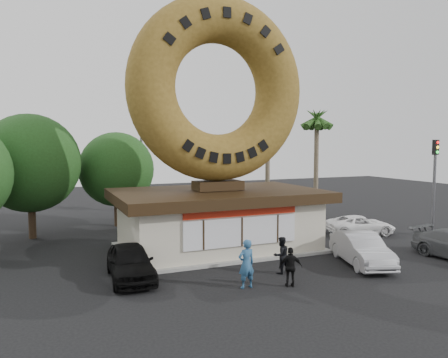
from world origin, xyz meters
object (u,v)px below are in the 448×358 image
person_center (281,255)px  car_black (130,262)px  car_silver (361,249)px  car_white (360,225)px  street_lamp (143,162)px  person_left (246,264)px  person_right (291,267)px  giant_donut (218,89)px  traffic_signal (435,175)px  donut_shop (218,217)px

person_center → car_black: (-6.42, 1.80, -0.07)m
car_silver → car_white: 7.31m
street_lamp → person_left: street_lamp is taller
person_right → giant_donut: bearing=-66.3°
street_lamp → traffic_signal: street_lamp is taller
traffic_signal → person_center: bearing=-165.8°
person_left → car_white: size_ratio=0.46×
traffic_signal → person_right: (-13.68, -5.07, -3.05)m
traffic_signal → car_silver: bearing=-157.8°
person_right → donut_shop: bearing=-66.3°
giant_donut → car_black: size_ratio=2.22×
car_black → car_silver: 10.93m
person_left → car_white: 13.07m
person_center → car_silver: (4.31, -0.27, -0.08)m
street_lamp → traffic_signal: size_ratio=1.32×
person_right → person_center: bearing=-87.3°
person_center → car_black: 6.67m
donut_shop → person_right: 7.13m
traffic_signal → person_right: size_ratio=3.71×
person_right → car_silver: (4.89, 1.47, -0.06)m
person_left → car_black: size_ratio=0.45×
giant_donut → car_silver: (5.21, -5.60, -8.01)m
giant_donut → traffic_signal: 14.97m
person_left → car_black: 5.07m
giant_donut → car_silver: bearing=-47.1°
donut_shop → car_black: bearing=-147.5°
giant_donut → street_lamp: size_ratio=1.24×
car_silver → car_white: size_ratio=1.06×
traffic_signal → person_center: traffic_signal is taller
car_black → car_white: bearing=16.3°
person_center → donut_shop: bearing=-87.6°
donut_shop → car_white: (9.91, 0.00, -1.16)m
giant_donut → car_white: (9.91, -0.02, -8.16)m
traffic_signal → car_silver: traffic_signal is taller
traffic_signal → person_left: bearing=-163.7°
donut_shop → giant_donut: 7.00m
car_black → car_silver: bearing=-7.5°
donut_shop → person_left: (-1.42, -6.49, -0.76)m
donut_shop → street_lamp: street_lamp is taller
street_lamp → person_center: size_ratio=4.80×
person_right → person_left: bearing=3.1°
street_lamp → car_white: size_ratio=1.85×
street_lamp → person_right: 17.60m
person_center → car_white: 10.47m
person_left → car_black: bearing=-41.1°
car_black → person_right: bearing=-27.8°
giant_donut → person_right: bearing=-87.4°
person_right → car_black: size_ratio=0.37×
person_left → person_right: person_left is taller
giant_donut → car_white: bearing=-0.1°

